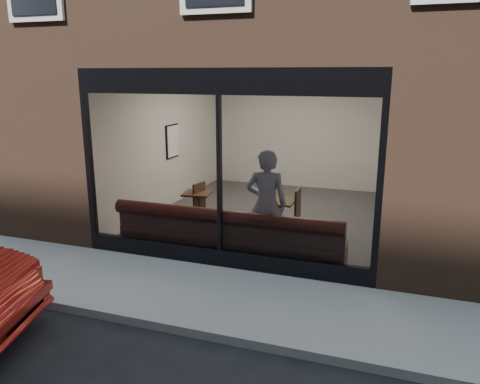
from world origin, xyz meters
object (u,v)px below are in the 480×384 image
(cafe_chair_left, at_px, (192,215))
(cafe_table_left, at_px, (197,193))
(banquette, at_px, (229,245))
(cafe_table_right, at_px, (280,202))
(person, at_px, (266,204))
(cafe_chair_right, at_px, (288,223))

(cafe_chair_left, bearing_deg, cafe_table_left, 165.55)
(banquette, bearing_deg, cafe_table_right, 65.09)
(person, distance_m, cafe_table_left, 2.08)
(cafe_chair_left, bearing_deg, banquette, 145.48)
(cafe_chair_right, bearing_deg, person, 85.61)
(banquette, height_order, person, person)
(banquette, relative_size, cafe_table_right, 7.06)
(cafe_table_left, distance_m, cafe_table_right, 1.75)
(person, relative_size, cafe_table_left, 3.50)
(cafe_table_left, height_order, cafe_chair_right, cafe_table_left)
(banquette, distance_m, cafe_table_left, 1.83)
(cafe_chair_left, bearing_deg, person, 160.67)
(banquette, bearing_deg, cafe_table_left, 132.03)
(cafe_table_right, bearing_deg, cafe_table_left, 177.90)
(cafe_table_left, bearing_deg, cafe_chair_right, 6.81)
(banquette, distance_m, cafe_chair_right, 1.67)
(banquette, relative_size, cafe_chair_right, 8.60)
(banquette, distance_m, cafe_chair_left, 1.92)
(person, distance_m, cafe_chair_left, 2.36)
(banquette, height_order, cafe_table_left, cafe_table_left)
(person, height_order, cafe_table_right, person)
(person, bearing_deg, cafe_chair_left, -40.44)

